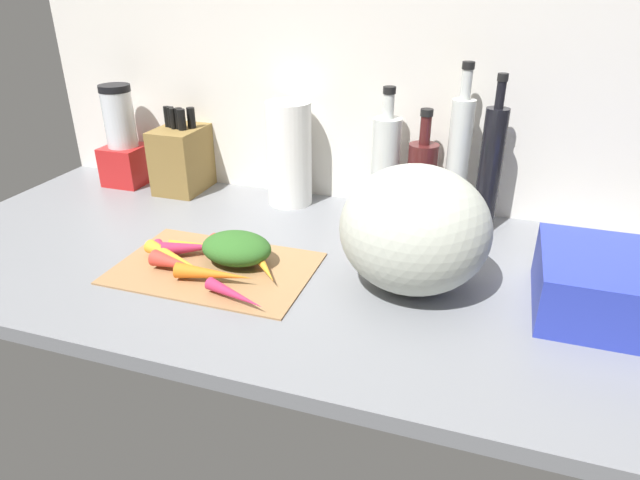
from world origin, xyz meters
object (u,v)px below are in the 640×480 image
object	(u,v)px
carrot_8	(228,247)
winter_squash	(414,229)
bottle_2	(458,158)
carrot_0	(175,263)
carrot_4	(195,246)
carrot_3	(194,248)
carrot_1	(174,257)
carrot_7	(214,274)
paper_towel_roll	(289,154)
carrot_6	(166,253)
bottle_0	(385,165)
bottle_1	(421,179)
blender_appliance	(123,143)
bottle_3	(490,169)
carrot_2	(235,295)
knife_block	(183,157)
dish_rack	(625,288)
cutting_board	(215,267)
carrot_5	(262,264)

from	to	relation	value
carrot_8	winter_squash	bearing A→B (deg)	0.41
bottle_2	carrot_0	bearing A→B (deg)	-137.81
carrot_0	carrot_4	xyz separation A→B (cm)	(-0.70, 8.86, -0.36)
carrot_3	carrot_4	bearing A→B (deg)	114.98
winter_squash	carrot_1	bearing A→B (deg)	-170.46
carrot_7	paper_towel_roll	bearing A→B (deg)	91.83
carrot_6	bottle_0	distance (cm)	56.30
bottle_0	bottle_1	world-z (taller)	bottle_0
blender_appliance	bottle_3	size ratio (longest dim) A/B	0.78
carrot_2	knife_block	world-z (taller)	knife_block
carrot_6	blender_appliance	world-z (taller)	blender_appliance
bottle_0	dish_rack	world-z (taller)	bottle_0
winter_squash	carrot_4	bearing A→B (deg)	-177.84
carrot_0	paper_towel_roll	bearing A→B (deg)	79.66
blender_appliance	bottle_0	bearing A→B (deg)	1.17
bottle_0	bottle_1	xyz separation A→B (cm)	(8.97, 0.28, -2.70)
carrot_4	blender_appliance	world-z (taller)	blender_appliance
carrot_8	knife_block	size ratio (longest dim) A/B	0.48
carrot_1	carrot_7	world-z (taller)	carrot_7
bottle_0	bottle_3	size ratio (longest dim) A/B	0.88
carrot_0	bottle_2	size ratio (longest dim) A/B	0.29
knife_block	bottle_1	world-z (taller)	bottle_1
carrot_1	carrot_6	xyz separation A→B (cm)	(-3.00, 1.74, -0.37)
cutting_board	bottle_2	world-z (taller)	bottle_2
carrot_8	carrot_5	bearing A→B (deg)	-24.11
carrot_7	knife_block	world-z (taller)	knife_block
bottle_2	carrot_1	bearing A→B (deg)	-140.54
bottle_1	carrot_6	bearing A→B (deg)	-139.38
carrot_3	carrot_6	distance (cm)	5.88
knife_block	paper_towel_roll	size ratio (longest dim) A/B	0.86
carrot_2	winter_squash	bearing A→B (deg)	29.98
blender_appliance	cutting_board	bearing A→B (deg)	-38.37
cutting_board	carrot_3	size ratio (longest dim) A/B	3.04
knife_block	bottle_3	distance (cm)	81.75
bottle_0	carrot_1	bearing A→B (deg)	-129.98
carrot_5	carrot_3	bearing A→B (deg)	173.88
carrot_5	bottle_3	xyz separation A→B (cm)	(41.05, 36.61, 12.87)
carrot_2	knife_block	size ratio (longest dim) A/B	0.60
carrot_4	paper_towel_roll	distance (cm)	37.71
blender_appliance	bottle_1	xyz separation A→B (cm)	(84.07, 1.81, -1.89)
blender_appliance	carrot_1	bearing A→B (deg)	-45.13
carrot_6	bottle_0	xyz separation A→B (cm)	(38.03, 40.04, 10.94)
winter_squash	bottle_1	xyz separation A→B (cm)	(-3.95, 33.99, -1.99)
winter_squash	bottle_3	size ratio (longest dim) A/B	0.78
carrot_8	bottle_0	xyz separation A→B (cm)	(26.55, 34.00, 10.64)
carrot_6	carrot_8	bearing A→B (deg)	27.73
carrot_8	carrot_2	bearing A→B (deg)	-59.26
winter_squash	cutting_board	bearing A→B (deg)	-171.23
carrot_7	winter_squash	world-z (taller)	winter_squash
carrot_1	bottle_2	size ratio (longest dim) A/B	0.43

